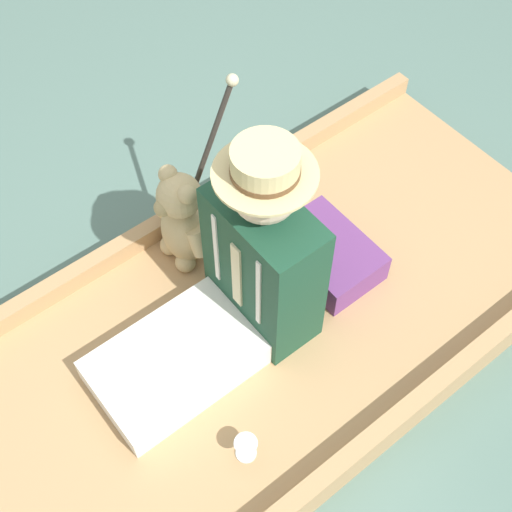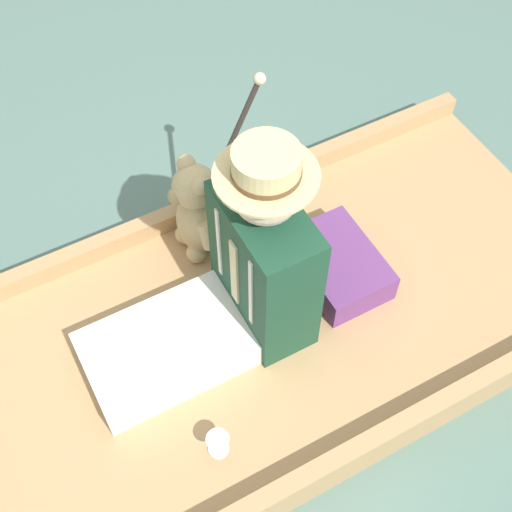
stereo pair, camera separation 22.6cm
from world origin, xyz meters
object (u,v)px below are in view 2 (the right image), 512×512
Objects in this scene: seated_person at (238,277)px; teddy_bear at (196,212)px; wine_glass at (218,442)px; walking_cane at (231,144)px.

seated_person is 0.39m from teddy_bear.
walking_cane is (0.83, -0.49, 0.33)m from wine_glass.
seated_person reaches higher than wine_glass.
seated_person is 1.88× the size of teddy_bear.
teddy_bear is 0.28m from walking_cane.
teddy_bear is 0.83m from wine_glass.
walking_cane is (0.45, -0.21, 0.10)m from seated_person.
wine_glass is (-0.76, 0.30, -0.14)m from teddy_bear.
walking_cane is (0.08, -0.19, 0.19)m from teddy_bear.
wine_glass is (-0.38, 0.28, -0.23)m from seated_person.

